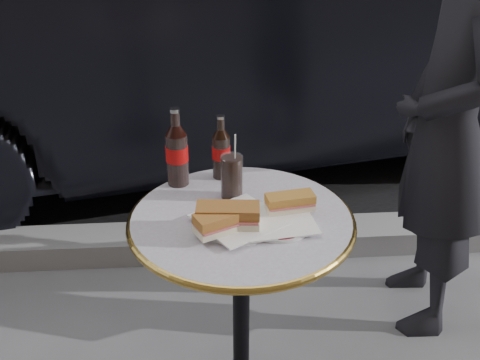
{
  "coord_description": "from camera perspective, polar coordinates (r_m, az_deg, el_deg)",
  "views": [
    {
      "loc": [
        -0.1,
        -1.39,
        1.59
      ],
      "look_at": [
        0.0,
        0.05,
        0.82
      ],
      "focal_mm": 45.0,
      "sensor_mm": 36.0,
      "label": 1
    }
  ],
  "objects": [
    {
      "name": "parked_car",
      "position": [
        3.47,
        -2.48,
        13.91
      ],
      "size": [
        2.47,
        4.73,
        1.48
      ],
      "primitive_type": "imported",
      "rotation": [
        0.0,
        0.0,
        1.78
      ],
      "color": "black",
      "rests_on": "ground"
    },
    {
      "name": "sandwich_left_b",
      "position": [
        1.56,
        -1.16,
        -3.5
      ],
      "size": [
        0.17,
        0.09,
        0.06
      ],
      "primitive_type": "cube",
      "rotation": [
        0.0,
        0.0,
        -0.09
      ],
      "color": "#925825",
      "rests_on": "plate_left"
    },
    {
      "name": "plate_left",
      "position": [
        1.6,
        -0.1,
        -4.02
      ],
      "size": [
        0.28,
        0.28,
        0.01
      ],
      "primitive_type": "cylinder",
      "rotation": [
        0.0,
        0.0,
        0.39
      ],
      "color": "white",
      "rests_on": "bistro_table"
    },
    {
      "name": "cola_glass",
      "position": [
        1.7,
        -0.78,
        0.29
      ],
      "size": [
        0.08,
        0.08,
        0.13
      ],
      "primitive_type": "cylinder",
      "rotation": [
        0.0,
        0.0,
        0.41
      ],
      "color": "black",
      "rests_on": "bistro_table"
    },
    {
      "name": "bistro_table",
      "position": [
        1.85,
        0.11,
        -13.21
      ],
      "size": [
        0.62,
        0.62,
        0.73
      ],
      "primitive_type": null,
      "color": "#BAB2C4",
      "rests_on": "ground"
    },
    {
      "name": "sandwich_left_a",
      "position": [
        1.54,
        -1.57,
        -4.0
      ],
      "size": [
        0.17,
        0.13,
        0.05
      ],
      "primitive_type": "cube",
      "rotation": [
        0.0,
        0.0,
        0.45
      ],
      "color": "#9D5E27",
      "rests_on": "plate_left"
    },
    {
      "name": "pedestrian",
      "position": [
        2.18,
        19.05,
        4.47
      ],
      "size": [
        0.41,
        0.59,
        1.55
      ],
      "primitive_type": "imported",
      "rotation": [
        0.0,
        0.0,
        -1.64
      ],
      "color": "black",
      "rests_on": "ground"
    },
    {
      "name": "cola_bottle_left",
      "position": [
        1.76,
        -6.03,
        3.15
      ],
      "size": [
        0.07,
        0.07,
        0.24
      ],
      "primitive_type": null,
      "rotation": [
        0.0,
        0.0,
        -0.02
      ],
      "color": "black",
      "rests_on": "bistro_table"
    },
    {
      "name": "cola_bottle_right",
      "position": [
        1.8,
        -1.8,
        3.17
      ],
      "size": [
        0.06,
        0.06,
        0.2
      ],
      "primitive_type": null,
      "rotation": [
        0.0,
        0.0,
        -0.1
      ],
      "color": "black",
      "rests_on": "bistro_table"
    },
    {
      "name": "curb",
      "position": [
        2.76,
        -1.26,
        -5.81
      ],
      "size": [
        40.0,
        0.2,
        0.12
      ],
      "primitive_type": "cube",
      "color": "gray",
      "rests_on": "ground"
    },
    {
      "name": "plate_right",
      "position": [
        1.61,
        3.51,
        -3.92
      ],
      "size": [
        0.21,
        0.21,
        0.01
      ],
      "primitive_type": "cylinder",
      "rotation": [
        0.0,
        0.0,
        -0.04
      ],
      "color": "white",
      "rests_on": "bistro_table"
    },
    {
      "name": "sandwich_right",
      "position": [
        1.64,
        4.76,
        -2.22
      ],
      "size": [
        0.14,
        0.08,
        0.05
      ],
      "primitive_type": "cube",
      "rotation": [
        0.0,
        0.0,
        0.17
      ],
      "color": "#A96F2B",
      "rests_on": "plate_right"
    },
    {
      "name": "asphalt_road",
      "position": [
        6.58,
        -3.16,
        14.12
      ],
      "size": [
        40.0,
        8.0,
        0.0
      ],
      "primitive_type": "cube",
      "color": "black",
      "rests_on": "ground"
    }
  ]
}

